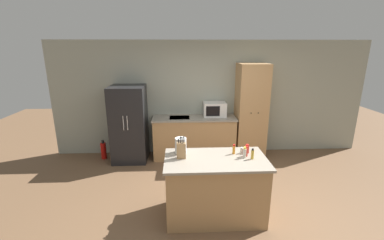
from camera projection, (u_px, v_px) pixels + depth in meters
ground_plane at (226, 208)px, 4.06m from camera, size 14.00×14.00×0.00m
wall_back at (210, 98)px, 5.94m from camera, size 7.20×0.06×2.60m
refrigerator at (129, 124)px, 5.60m from camera, size 0.74×0.76×1.66m
back_counter at (194, 137)px, 5.84m from camera, size 1.86×0.62×0.94m
pantry_cabinet at (251, 112)px, 5.74m from camera, size 0.64×0.61×2.11m
kitchen_island at (215, 187)px, 3.76m from camera, size 1.46×0.82×0.93m
microwave at (215, 109)px, 5.78m from camera, size 0.50×0.37×0.31m
knife_block at (181, 150)px, 3.62m from camera, size 0.13×0.07×0.33m
spice_bottle_tall_dark at (242, 151)px, 3.80m from camera, size 0.04×0.04×0.10m
spice_bottle_short_red at (252, 154)px, 3.60m from camera, size 0.04×0.04×0.16m
spice_bottle_amber_oil at (234, 149)px, 3.78m from camera, size 0.04×0.04×0.15m
spice_bottle_green_herb at (246, 151)px, 3.70m from camera, size 0.05×0.05×0.15m
spice_bottle_pale_salt at (245, 153)px, 3.64m from camera, size 0.05×0.05×0.16m
spice_bottle_orange_cap at (247, 149)px, 3.82m from camera, size 0.06×0.06×0.13m
kettle at (181, 145)px, 3.81m from camera, size 0.17×0.17×0.25m
fire_extinguisher at (104, 150)px, 5.80m from camera, size 0.12×0.12×0.44m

